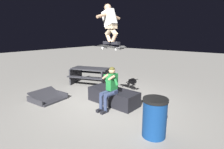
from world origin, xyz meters
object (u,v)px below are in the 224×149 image
Objects in this scene: kicker_ramp at (48,98)px; person_sitting_on_ledge at (110,86)px; trash_bin at (155,117)px; skater_airborne at (110,22)px; skateboard at (111,47)px; ledge_box_main at (113,96)px; picnic_table_back at (91,73)px.

person_sitting_on_ledge is at bearing -161.09° from kicker_ramp.
trash_bin is at bearing -177.17° from kicker_ramp.
skater_airborne is 3.42m from kicker_ramp.
person_sitting_on_ledge is at bearing 78.70° from skateboard.
kicker_ramp is at bearing 20.89° from skater_airborne.
picnic_table_back reaches higher than ledge_box_main.
person_sitting_on_ledge is 2.41m from kicker_ramp.
picnic_table_back is at bearing -32.87° from skateboard.
skater_airborne is at bearing -7.53° from skateboard.
picnic_table_back is (2.28, -1.24, 0.26)m from ledge_box_main.
person_sitting_on_ledge reaches higher than picnic_table_back.
skateboard is (-0.20, 0.36, 1.67)m from ledge_box_main.
ledge_box_main is 1.68× the size of skateboard.
skater_airborne is (0.06, -0.01, 0.69)m from skateboard.
skater_airborne is 0.55× the size of picnic_table_back.
ledge_box_main is at bearing -26.98° from trash_bin.
ledge_box_main is at bearing -61.21° from skateboard.
picnic_table_back is at bearing -27.86° from trash_bin.
person_sitting_on_ledge reaches higher than trash_bin.
person_sitting_on_ledge is 1.17× the size of skater_airborne.
person_sitting_on_ledge reaches higher than ledge_box_main.
skater_airborne is 1.03× the size of kicker_ramp.
trash_bin reaches higher than picnic_table_back.
skateboard is at bearing -19.77° from trash_bin.
skater_airborne reaches higher than ledge_box_main.
skater_airborne reaches higher than kicker_ramp.
kicker_ramp is at bearing 20.24° from skateboard.
skateboard is 3.27m from picnic_table_back.
ledge_box_main is 2.16m from trash_bin.
skateboard is (-0.01, -0.06, 1.18)m from person_sitting_on_ledge.
kicker_ramp is at bearing 30.23° from ledge_box_main.
skateboard reaches higher than person_sitting_on_ledge.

